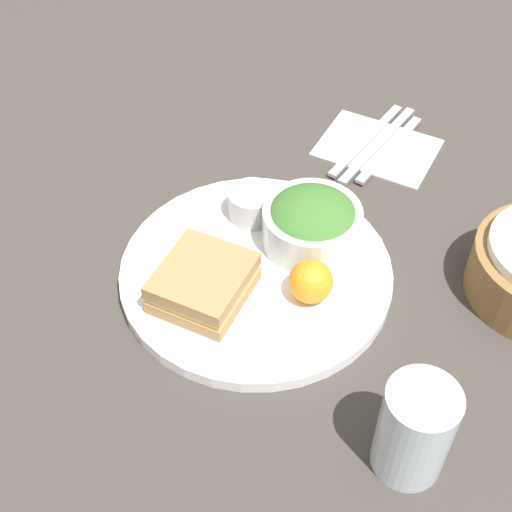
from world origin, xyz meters
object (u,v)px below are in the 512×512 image
Objects in this scene: plate at (256,272)px; spoon at (390,149)px; salad_bowl at (312,222)px; dressing_cup at (252,204)px; fork at (367,140)px; knife at (378,144)px; drink_glass at (414,430)px; sandwich at (203,283)px.

spoon is (-0.29, 0.06, -0.00)m from plate.
plate is 0.09m from salad_bowl.
salad_bowl is 0.08m from dressing_cup.
knife is (0.00, 0.02, 0.00)m from fork.
dressing_cup is at bearing -127.50° from drink_glass.
fork is at bearing 171.69° from sandwich.
dressing_cup is (-0.14, -0.01, -0.00)m from sandwich.
knife and spoon have the same top height.
fork is 0.04m from spoon.
sandwich is 0.27m from drink_glass.
salad_bowl reaches higher than plate.
plate is 1.58× the size of knife.
salad_bowl is (-0.07, 0.04, 0.04)m from plate.
spoon is at bearing -90.00° from knife.
sandwich reaches higher than fork.
drink_glass is at bearing 52.50° from dressing_cup.
dressing_cup is at bearing -149.03° from plate.
spoon is at bearing -157.54° from drink_glass.
sandwich is 1.82× the size of dressing_cup.
drink_glass is (0.07, 0.26, 0.02)m from sandwich.
salad_bowl is at bearing -172.70° from knife.
sandwich is 0.36m from spoon.
sandwich reaches higher than spoon.
dressing_cup is 0.35m from drink_glass.
drink_glass is 0.48m from fork.
salad_bowl reaches higher than sandwich.
fork is (-0.36, 0.05, -0.03)m from sandwich.
drink_glass reaches higher than salad_bowl.
drink_glass is 0.47m from knife.
dressing_cup is 0.34× the size of spoon.
salad_bowl is 1.05× the size of drink_glass.
plate is 3.00× the size of sandwich.
plate is at bearing -120.62° from drink_glass.
spoon is at bearing 169.00° from plate.
dressing_cup is 0.24m from spoon.
knife is at bearing 179.82° from salad_bowl.
plate reaches higher than knife.
plate is at bearing -28.89° from salad_bowl.
sandwich reaches higher than knife.
fork and spoon have the same top height.
dressing_cup reaches higher than knife.
salad_bowl is at bearing -168.15° from fork.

